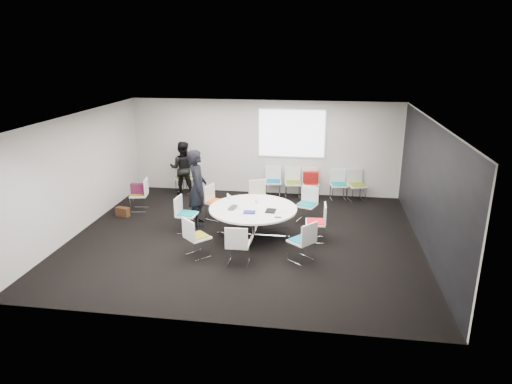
# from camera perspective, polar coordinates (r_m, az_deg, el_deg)

# --- Properties ---
(room_shell) EXTENTS (8.08, 7.08, 2.88)m
(room_shell) POSITION_cam_1_polar(r_m,az_deg,el_deg) (10.26, -0.91, 1.48)
(room_shell) COLOR black
(room_shell) RESTS_ON ground
(conference_table) EXTENTS (2.02, 2.02, 0.73)m
(conference_table) POSITION_cam_1_polar(r_m,az_deg,el_deg) (10.57, -0.37, -3.07)
(conference_table) COLOR silver
(conference_table) RESTS_ON ground
(projection_screen) EXTENTS (1.90, 0.03, 1.35)m
(projection_screen) POSITION_cam_1_polar(r_m,az_deg,el_deg) (13.43, 4.48, 7.30)
(projection_screen) COLOR white
(projection_screen) RESTS_ON room_shell
(chair_ring_a) EXTENTS (0.47, 0.48, 0.88)m
(chair_ring_a) POSITION_cam_1_polar(r_m,az_deg,el_deg) (10.57, 7.47, -4.65)
(chair_ring_a) COLOR silver
(chair_ring_a) RESTS_ON ground
(chair_ring_b) EXTENTS (0.59, 0.58, 0.88)m
(chair_ring_b) POSITION_cam_1_polar(r_m,az_deg,el_deg) (11.68, 6.33, -2.39)
(chair_ring_b) COLOR silver
(chair_ring_b) RESTS_ON ground
(chair_ring_c) EXTENTS (0.60, 0.59, 0.88)m
(chair_ring_c) POSITION_cam_1_polar(r_m,az_deg,el_deg) (12.17, 0.39, -1.44)
(chair_ring_c) COLOR silver
(chair_ring_c) RESTS_ON ground
(chair_ring_d) EXTENTS (0.58, 0.59, 0.88)m
(chair_ring_d) POSITION_cam_1_polar(r_m,az_deg,el_deg) (11.84, -5.03, -2.06)
(chair_ring_d) COLOR silver
(chair_ring_d) RESTS_ON ground
(chair_ring_e) EXTENTS (0.48, 0.49, 0.88)m
(chair_ring_e) POSITION_cam_1_polar(r_m,az_deg,el_deg) (11.09, -8.65, -3.61)
(chair_ring_e) COLOR silver
(chair_ring_e) RESTS_ON ground
(chair_ring_f) EXTENTS (0.64, 0.64, 0.88)m
(chair_ring_f) POSITION_cam_1_polar(r_m,az_deg,el_deg) (9.79, -7.37, -6.51)
(chair_ring_f) COLOR silver
(chair_ring_f) RESTS_ON ground
(chair_ring_g) EXTENTS (0.47, 0.46, 0.88)m
(chair_ring_g) POSITION_cam_1_polar(r_m,az_deg,el_deg) (9.38, -2.25, -7.51)
(chair_ring_g) COLOR silver
(chair_ring_g) RESTS_ON ground
(chair_ring_h) EXTENTS (0.64, 0.64, 0.88)m
(chair_ring_h) POSITION_cam_1_polar(r_m,az_deg,el_deg) (9.57, 5.72, -7.04)
(chair_ring_h) COLOR silver
(chair_ring_h) RESTS_ON ground
(chair_back_a) EXTENTS (0.51, 0.50, 0.88)m
(chair_back_a) POSITION_cam_1_polar(r_m,az_deg,el_deg) (13.56, 2.16, 0.59)
(chair_back_a) COLOR silver
(chair_back_a) RESTS_ON ground
(chair_back_b) EXTENTS (0.52, 0.51, 0.88)m
(chair_back_b) POSITION_cam_1_polar(r_m,az_deg,el_deg) (13.47, 4.62, 0.42)
(chair_back_b) COLOR silver
(chair_back_b) RESTS_ON ground
(chair_back_c) EXTENTS (0.53, 0.52, 0.88)m
(chair_back_c) POSITION_cam_1_polar(r_m,az_deg,el_deg) (13.50, 6.80, 0.39)
(chair_back_c) COLOR silver
(chair_back_c) RESTS_ON ground
(chair_back_d) EXTENTS (0.53, 0.52, 0.88)m
(chair_back_d) POSITION_cam_1_polar(r_m,az_deg,el_deg) (13.48, 10.25, 0.20)
(chair_back_d) COLOR silver
(chair_back_d) RESTS_ON ground
(chair_back_e) EXTENTS (0.58, 0.57, 0.88)m
(chair_back_e) POSITION_cam_1_polar(r_m,az_deg,el_deg) (13.53, 12.44, 0.13)
(chair_back_e) COLOR silver
(chair_back_e) RESTS_ON ground
(chair_spare_left) EXTENTS (0.53, 0.53, 0.88)m
(chair_spare_left) POSITION_cam_1_polar(r_m,az_deg,el_deg) (12.78, -14.29, -1.05)
(chair_spare_left) COLOR silver
(chair_spare_left) RESTS_ON ground
(chair_person_back) EXTENTS (0.57, 0.56, 0.88)m
(chair_person_back) POSITION_cam_1_polar(r_m,az_deg,el_deg) (14.10, -8.82, 1.06)
(chair_person_back) COLOR silver
(chair_person_back) RESTS_ON ground
(person_main) EXTENTS (0.62, 0.79, 1.91)m
(person_main) POSITION_cam_1_polar(r_m,az_deg,el_deg) (11.30, -7.33, 0.52)
(person_main) COLOR black
(person_main) RESTS_ON ground
(person_back) EXTENTS (0.85, 0.69, 1.61)m
(person_back) POSITION_cam_1_polar(r_m,az_deg,el_deg) (13.81, -9.14, 2.97)
(person_back) COLOR black
(person_back) RESTS_ON ground
(laptop) EXTENTS (0.29, 0.39, 0.03)m
(laptop) POSITION_cam_1_polar(r_m,az_deg,el_deg) (10.47, -2.67, -1.98)
(laptop) COLOR #333338
(laptop) RESTS_ON conference_table
(laptop_lid) EXTENTS (0.17, 0.27, 0.22)m
(laptop_lid) POSITION_cam_1_polar(r_m,az_deg,el_deg) (10.67, -3.33, -0.95)
(laptop_lid) COLOR silver
(laptop_lid) RESTS_ON conference_table
(notebook_black) EXTENTS (0.24, 0.31, 0.02)m
(notebook_black) POSITION_cam_1_polar(r_m,az_deg,el_deg) (10.28, 1.86, -2.36)
(notebook_black) COLOR black
(notebook_black) RESTS_ON conference_table
(tablet_folio) EXTENTS (0.27, 0.22, 0.03)m
(tablet_folio) POSITION_cam_1_polar(r_m,az_deg,el_deg) (10.19, -0.84, -2.54)
(tablet_folio) COLOR navy
(tablet_folio) RESTS_ON conference_table
(papers_right) EXTENTS (0.34, 0.27, 0.00)m
(papers_right) POSITION_cam_1_polar(r_m,az_deg,el_deg) (10.70, 3.09, -1.60)
(papers_right) COLOR white
(papers_right) RESTS_ON conference_table
(papers_front) EXTENTS (0.36, 0.31, 0.00)m
(papers_front) POSITION_cam_1_polar(r_m,az_deg,el_deg) (10.25, 3.28, -2.50)
(papers_front) COLOR silver
(papers_front) RESTS_ON conference_table
(cup) EXTENTS (0.08, 0.08, 0.09)m
(cup) POSITION_cam_1_polar(r_m,az_deg,el_deg) (10.82, 0.03, -1.11)
(cup) COLOR white
(cup) RESTS_ON conference_table
(phone) EXTENTS (0.14, 0.07, 0.01)m
(phone) POSITION_cam_1_polar(r_m,az_deg,el_deg) (9.93, 2.75, -3.17)
(phone) COLOR black
(phone) RESTS_ON conference_table
(maroon_bag) EXTENTS (0.41, 0.16, 0.28)m
(maroon_bag) POSITION_cam_1_polar(r_m,az_deg,el_deg) (12.68, -14.48, 0.42)
(maroon_bag) COLOR #541635
(maroon_bag) RESTS_ON chair_spare_left
(brown_bag) EXTENTS (0.39, 0.24, 0.24)m
(brown_bag) POSITION_cam_1_polar(r_m,az_deg,el_deg) (12.51, -16.33, -2.39)
(brown_bag) COLOR #382212
(brown_bag) RESTS_ON ground
(red_jacket) EXTENTS (0.45, 0.21, 0.36)m
(red_jacket) POSITION_cam_1_polar(r_m,az_deg,el_deg) (13.16, 6.84, 1.86)
(red_jacket) COLOR #B21715
(red_jacket) RESTS_ON chair_back_c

